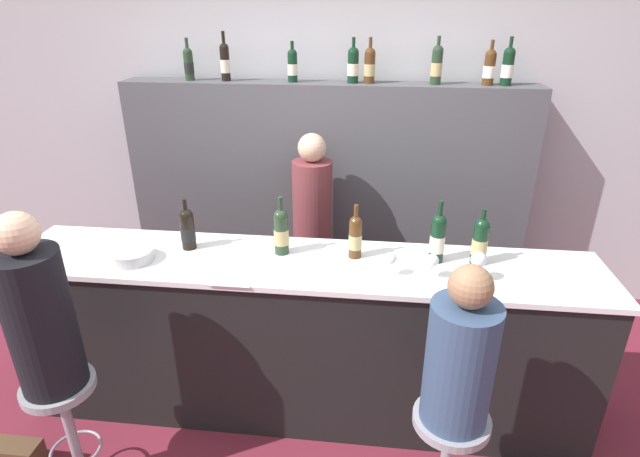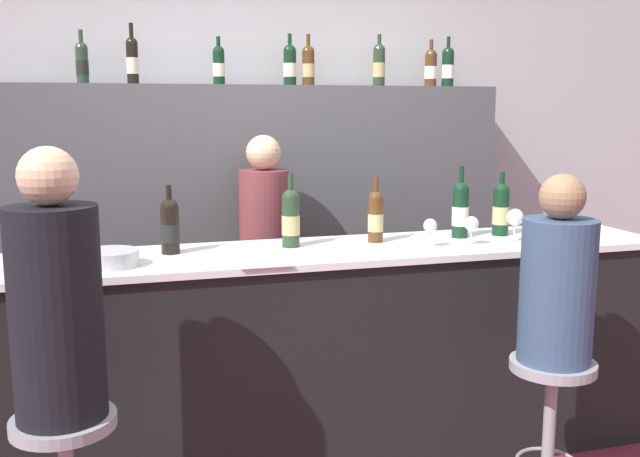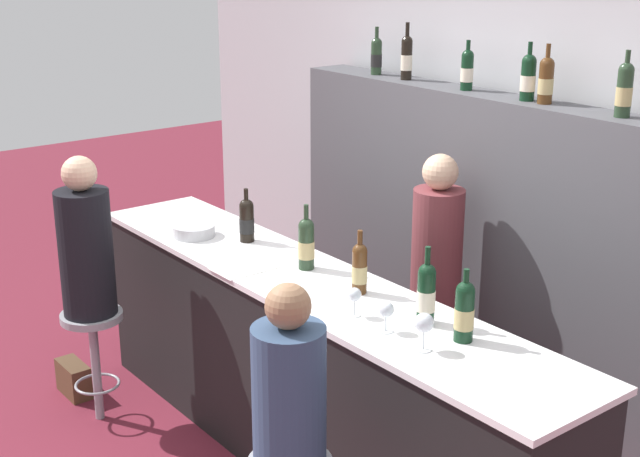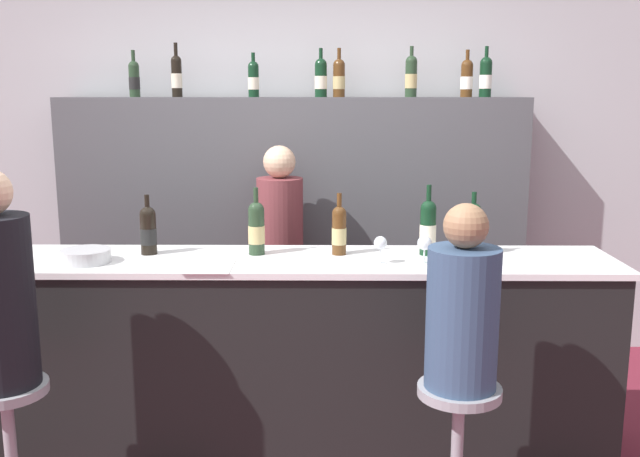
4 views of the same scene
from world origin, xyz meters
TOP-DOWN VIEW (x-y plane):
  - wall_back at (0.00, 1.82)m, footprint 6.40×0.05m
  - bar_counter at (0.00, 0.28)m, footprint 3.23×0.59m
  - back_bar_cabinet at (0.00, 1.60)m, footprint 3.03×0.28m
  - wine_bottle_counter_0 at (-0.66, 0.36)m, footprint 0.08×0.08m
  - wine_bottle_counter_1 at (-0.12, 0.36)m, footprint 0.08×0.08m
  - wine_bottle_counter_2 at (0.28, 0.36)m, footprint 0.07×0.07m
  - wine_bottle_counter_3 at (0.72, 0.36)m, footprint 0.08×0.08m
  - wine_bottle_counter_4 at (0.94, 0.36)m, footprint 0.08×0.08m
  - wine_bottle_backbar_0 at (-1.02, 1.60)m, footprint 0.07×0.07m
  - wine_bottle_backbar_1 at (-0.74, 1.60)m, footprint 0.07×0.07m
  - wine_bottle_backbar_2 at (-0.25, 1.60)m, footprint 0.07×0.07m
  - wine_bottle_backbar_3 at (0.18, 1.60)m, footprint 0.08×0.08m
  - wine_bottle_backbar_4 at (0.30, 1.60)m, footprint 0.08×0.08m
  - wine_bottle_backbar_5 at (0.76, 1.60)m, footprint 0.08×0.08m
  - wine_glass_0 at (0.47, 0.17)m, footprint 0.06×0.06m
  - wine_glass_1 at (0.68, 0.17)m, footprint 0.07×0.07m
  - wine_glass_2 at (0.90, 0.17)m, footprint 0.08×0.08m
  - metal_bowl at (-0.91, 0.18)m, footprint 0.23×0.23m
  - tasting_menu at (-0.32, 0.12)m, footprint 0.21×0.30m
  - bar_stool_left at (-1.07, -0.39)m, footprint 0.34×0.34m
  - guest_seated_left at (-1.07, -0.39)m, footprint 0.29×0.29m
  - guest_seated_right at (0.75, -0.39)m, footprint 0.29×0.29m
  - bartender at (-0.06, 1.23)m, footprint 0.28×0.28m
  - handbag at (-1.42, -0.39)m, footprint 0.26×0.12m

SIDE VIEW (x-z plane):
  - handbag at x=-1.42m, z-range 0.00..0.20m
  - bar_stool_left at x=-1.07m, z-range 0.17..0.82m
  - bar_counter at x=0.00m, z-range 0.00..1.01m
  - bartender at x=-0.06m, z-range -0.05..1.43m
  - back_bar_cabinet at x=0.00m, z-range 0.00..1.76m
  - guest_seated_right at x=0.75m, z-range 0.59..1.33m
  - tasting_menu at x=-0.32m, z-range 1.01..1.01m
  - guest_seated_left at x=-1.07m, z-range 0.59..1.47m
  - metal_bowl at x=-0.91m, z-range 1.01..1.07m
  - wine_glass_1 at x=0.68m, z-range 1.04..1.17m
  - wine_glass_0 at x=0.47m, z-range 1.04..1.17m
  - wine_glass_2 at x=0.90m, z-range 1.04..1.20m
  - wine_bottle_counter_0 at x=-0.66m, z-range 0.98..1.28m
  - wine_bottle_counter_2 at x=0.28m, z-range 0.98..1.29m
  - wine_bottle_counter_4 at x=0.94m, z-range 0.98..1.30m
  - wine_bottle_counter_1 at x=-0.12m, z-range 0.98..1.31m
  - wine_bottle_counter_3 at x=0.72m, z-range 0.97..1.32m
  - wall_back at x=0.00m, z-range 0.00..2.60m
  - wine_bottle_backbar_2 at x=-0.25m, z-range 1.74..2.02m
  - wine_bottle_backbar_0 at x=-1.02m, z-range 1.73..2.03m
  - wine_bottle_backbar_4 at x=0.30m, z-range 1.73..2.04m
  - wine_bottle_backbar_3 at x=0.18m, z-range 1.73..2.04m
  - wine_bottle_backbar_5 at x=0.76m, z-range 1.73..2.05m
  - wine_bottle_backbar_1 at x=-0.74m, z-range 1.73..2.07m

